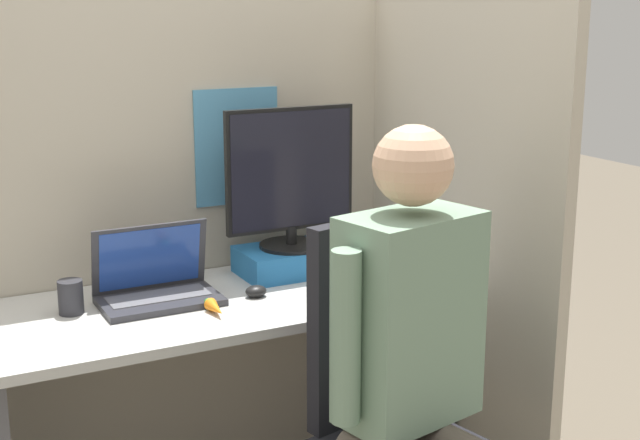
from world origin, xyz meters
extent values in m
cube|color=#B7AD99|center=(0.00, 0.64, 0.84)|extent=(1.94, 0.04, 1.68)
cube|color=#4C8EB7|center=(0.19, 0.62, 1.14)|extent=(0.30, 0.01, 0.39)
cube|color=#B7AD99|center=(0.74, 0.25, 0.84)|extent=(0.04, 1.24, 1.68)
cube|color=#B7B7B2|center=(0.00, 0.31, 0.72)|extent=(1.44, 0.62, 0.03)
cube|color=#4C4C51|center=(0.68, 0.31, 0.35)|extent=(0.03, 0.52, 0.70)
cube|color=#236BAD|center=(0.31, 0.45, 0.78)|extent=(0.35, 0.22, 0.09)
cylinder|color=black|center=(0.31, 0.45, 0.83)|extent=(0.21, 0.21, 0.01)
cylinder|color=black|center=(0.31, 0.45, 0.87)|extent=(0.04, 0.04, 0.06)
cube|color=black|center=(0.31, 0.45, 1.08)|extent=(0.45, 0.02, 0.40)
cube|color=black|center=(0.31, 0.44, 1.08)|extent=(0.42, 0.00, 0.38)
cube|color=#2D2D33|center=(-0.18, 0.34, 0.74)|extent=(0.35, 0.21, 0.02)
cube|color=#5B5B60|center=(-0.18, 0.36, 0.76)|extent=(0.30, 0.12, 0.00)
cube|color=#2D2D33|center=(-0.18, 0.43, 0.86)|extent=(0.35, 0.05, 0.21)
cube|color=#1E3D93|center=(-0.18, 0.42, 0.86)|extent=(0.31, 0.04, 0.19)
ellipsoid|color=black|center=(0.10, 0.27, 0.75)|extent=(0.07, 0.06, 0.04)
cube|color=#2D2D33|center=(0.62, 0.31, 0.76)|extent=(0.05, 0.14, 0.05)
cone|color=orange|center=(-0.07, 0.17, 0.75)|extent=(0.04, 0.09, 0.04)
cylinder|color=green|center=(-0.07, 0.23, 0.75)|extent=(0.02, 0.02, 0.02)
cube|color=black|center=(0.27, -0.15, 0.78)|extent=(0.44, 0.14, 0.56)
cube|color=gray|center=(0.22, -0.40, 0.87)|extent=(0.37, 0.27, 0.52)
sphere|color=#D8A884|center=(0.22, -0.40, 1.24)|extent=(0.19, 0.19, 0.19)
cylinder|color=gray|center=(0.02, -0.45, 0.87)|extent=(0.07, 0.07, 0.42)
cylinder|color=gray|center=(0.42, -0.36, 0.87)|extent=(0.07, 0.07, 0.42)
cylinder|color=#28282D|center=(-0.43, 0.38, 0.78)|extent=(0.07, 0.07, 0.10)
camera|label=1|loc=(-0.92, -2.12, 1.61)|focal=50.00mm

